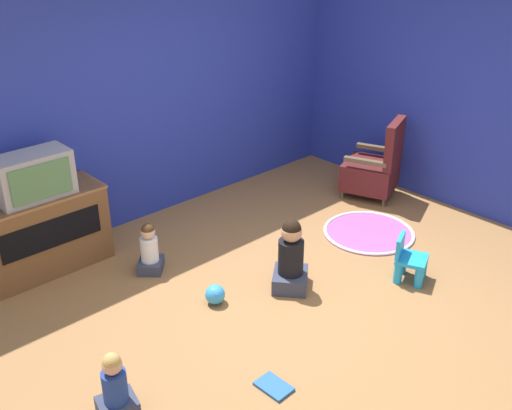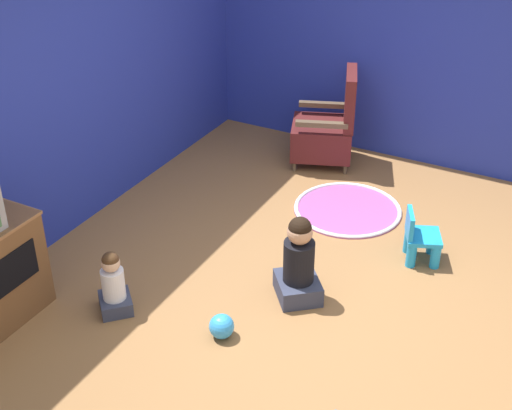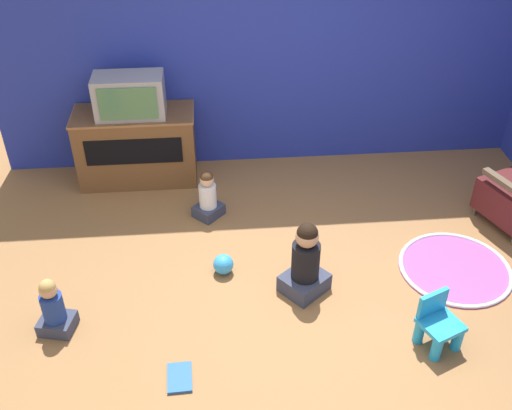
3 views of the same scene
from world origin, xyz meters
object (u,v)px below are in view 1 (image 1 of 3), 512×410
at_px(black_armchair, 375,168).
at_px(toy_ball, 215,294).
at_px(television, 33,176).
at_px(child_watching_right, 115,388).
at_px(tv_cabinet, 41,231).
at_px(child_watching_center, 149,251).
at_px(child_watching_left, 291,259).
at_px(yellow_kid_chair, 409,262).
at_px(book, 274,387).

distance_m(black_armchair, toy_ball, 2.89).
height_order(television, child_watching_right, television).
relative_size(tv_cabinet, toy_ball, 6.88).
bearing_deg(child_watching_right, child_watching_center, 62.30).
xyz_separation_m(black_armchair, child_watching_left, (-2.17, -0.70, -0.06)).
bearing_deg(tv_cabinet, child_watching_center, -45.85).
xyz_separation_m(yellow_kid_chair, book, (-1.95, -0.18, -0.17)).
bearing_deg(toy_ball, tv_cabinet, 117.66).
height_order(yellow_kid_chair, child_watching_center, child_watching_center).
height_order(child_watching_center, toy_ball, child_watching_center).
distance_m(television, child_watching_left, 2.45).
bearing_deg(yellow_kid_chair, television, 110.94).
bearing_deg(television, child_watching_center, -43.99).
bearing_deg(toy_ball, child_watching_right, -157.44).
distance_m(television, child_watching_right, 2.28).
distance_m(tv_cabinet, child_watching_center, 1.05).
height_order(child_watching_right, book, child_watching_right).
height_order(toy_ball, book, toy_ball).
height_order(yellow_kid_chair, child_watching_left, child_watching_left).
relative_size(tv_cabinet, child_watching_right, 2.40).
distance_m(television, book, 2.86).
height_order(tv_cabinet, yellow_kid_chair, tv_cabinet).
xyz_separation_m(television, black_armchair, (3.67, -1.11, -0.63)).
relative_size(black_armchair, yellow_kid_chair, 2.22).
xyz_separation_m(black_armchair, child_watching_right, (-4.17, -0.98, -0.14)).
distance_m(child_watching_left, toy_ball, 0.75).
relative_size(tv_cabinet, television, 1.80).
distance_m(black_armchair, child_watching_left, 2.29).
xyz_separation_m(child_watching_center, book, (-0.25, -1.96, -0.21)).
relative_size(child_watching_center, book, 1.89).
xyz_separation_m(television, child_watching_left, (1.50, -1.81, -0.69)).
distance_m(child_watching_left, child_watching_right, 2.01).
relative_size(tv_cabinet, child_watching_left, 1.77).
distance_m(television, child_watching_center, 1.26).
height_order(television, book, television).
bearing_deg(child_watching_left, child_watching_right, 148.30).
height_order(black_armchair, child_watching_right, black_armchair).
bearing_deg(child_watching_center, yellow_kid_chair, -92.21).
height_order(child_watching_left, child_watching_right, child_watching_left).
relative_size(yellow_kid_chair, toy_ball, 2.47).
bearing_deg(child_watching_center, tv_cabinet, 88.35).
bearing_deg(child_watching_left, television, 90.08).
xyz_separation_m(tv_cabinet, child_watching_center, (0.72, -0.74, -0.18)).
xyz_separation_m(child_watching_left, child_watching_right, (-1.99, -0.28, -0.08)).
distance_m(black_armchair, child_watching_right, 4.28).
relative_size(black_armchair, child_watching_center, 1.93).
bearing_deg(toy_ball, television, 118.37).
bearing_deg(toy_ball, black_armchair, 8.59).
bearing_deg(yellow_kid_chair, child_watching_right, 149.05).
relative_size(television, black_armchair, 0.70).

